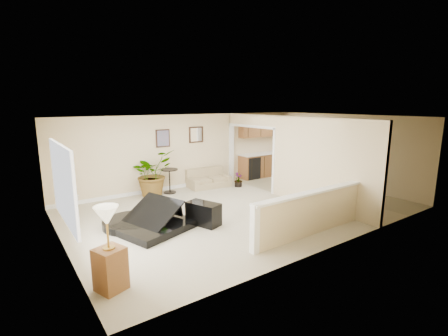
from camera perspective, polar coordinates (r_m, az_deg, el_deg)
floor at (r=9.10m, az=3.17°, el=-7.07°), size 9.00×9.00×0.00m
back_wall at (r=11.26m, az=-6.25°, el=3.00°), size 9.00×0.04×2.50m
front_wall at (r=6.75m, az=19.25°, el=-3.22°), size 9.00×0.04×2.50m
left_wall at (r=7.01m, az=-27.06°, el=-3.30°), size 0.04×6.00×2.50m
right_wall at (r=12.07m, az=20.31°, el=2.92°), size 0.04×6.00×2.50m
ceiling at (r=8.64m, az=3.35°, el=8.86°), size 9.00×6.00×0.04m
kitchen_vinyl at (r=11.24m, az=15.92°, el=-3.88°), size 2.70×6.00×0.01m
interior_partition at (r=10.16m, az=10.36°, el=1.80°), size 0.18×5.99×2.50m
pony_half_wall at (r=7.42m, az=14.82°, el=-7.55°), size 3.42×0.22×1.00m
left_window at (r=6.49m, az=-26.44°, el=-2.54°), size 0.05×2.15×1.45m
wall_art_left at (r=10.75m, az=-10.69°, el=5.16°), size 0.48×0.04×0.58m
wall_mirror at (r=11.31m, az=-4.91°, el=5.87°), size 0.55×0.04×0.55m
kitchen_cabinets at (r=12.94m, az=6.85°, el=2.37°), size 2.36×0.65×2.33m
piano at (r=7.71m, az=-13.05°, el=-5.87°), size 2.19×2.17×1.51m
piano_bench at (r=7.86m, az=-3.63°, el=-8.01°), size 0.66×0.90×0.54m
loveseat at (r=11.36m, az=-2.84°, el=-1.69°), size 1.51×0.94×0.82m
accent_table at (r=10.61m, az=-9.56°, el=-1.69°), size 0.55×0.55×0.79m
palm_plant at (r=10.40m, az=-12.54°, el=-0.98°), size 1.61×1.51×1.43m
small_plant at (r=11.33m, az=2.52°, el=-2.24°), size 0.33×0.33×0.50m
lamp_stand at (r=5.45m, az=-19.51°, el=-14.25°), size 0.51×0.51×1.36m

